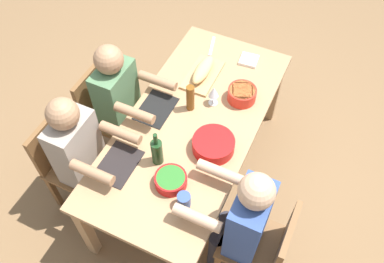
{
  "coord_description": "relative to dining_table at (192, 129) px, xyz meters",
  "views": [
    {
      "loc": [
        1.62,
        0.76,
        3.03
      ],
      "look_at": [
        0.0,
        0.0,
        0.63
      ],
      "focal_mm": 38.14,
      "sensor_mm": 36.0,
      "label": 1
    }
  ],
  "objects": [
    {
      "name": "diner_far_right",
      "position": [
        0.53,
        0.59,
        0.04
      ],
      "size": [
        0.41,
        0.53,
        1.2
      ],
      "color": "#2D2D38",
      "rests_on": "ground_plane"
    },
    {
      "name": "chair_near_center",
      "position": [
        0.0,
        -0.77,
        -0.18
      ],
      "size": [
        0.4,
        0.4,
        0.85
      ],
      "color": "brown",
      "rests_on": "ground_plane"
    },
    {
      "name": "dining_table",
      "position": [
        0.0,
        0.0,
        0.0
      ],
      "size": [
        1.92,
        0.9,
        0.74
      ],
      "color": "#A87F56",
      "rests_on": "ground_plane"
    },
    {
      "name": "ground_plane",
      "position": [
        0.0,
        0.0,
        -0.66
      ],
      "size": [
        8.0,
        8.0,
        0.0
      ],
      "primitive_type": "plane",
      "color": "brown"
    },
    {
      "name": "wine_glass",
      "position": [
        -0.23,
        0.06,
        0.2
      ],
      "size": [
        0.08,
        0.08,
        0.17
      ],
      "color": "silver",
      "rests_on": "dining_table"
    },
    {
      "name": "chair_far_right",
      "position": [
        0.53,
        0.77,
        -0.18
      ],
      "size": [
        0.4,
        0.4,
        0.85
      ],
      "color": "brown",
      "rests_on": "ground_plane"
    },
    {
      "name": "wine_bottle",
      "position": [
        0.39,
        -0.07,
        0.19
      ],
      "size": [
        0.08,
        0.08,
        0.29
      ],
      "color": "#193819",
      "rests_on": "dining_table"
    },
    {
      "name": "serving_bowl_pasta",
      "position": [
        0.15,
        0.23,
        0.14
      ],
      "size": [
        0.29,
        0.29,
        0.1
      ],
      "color": "red",
      "rests_on": "dining_table"
    },
    {
      "name": "serving_bowl_fruit",
      "position": [
        -0.36,
        0.24,
        0.14
      ],
      "size": [
        0.21,
        0.21,
        0.1
      ],
      "color": "red",
      "rests_on": "dining_table"
    },
    {
      "name": "cup_far_right",
      "position": [
        0.61,
        0.23,
        0.13
      ],
      "size": [
        0.08,
        0.08,
        0.11
      ],
      "primitive_type": "cylinder",
      "color": "#334C8C",
      "rests_on": "dining_table"
    },
    {
      "name": "carving_knife",
      "position": [
        -0.8,
        -0.19,
        0.09
      ],
      "size": [
        0.23,
        0.08,
        0.01
      ],
      "primitive_type": "cube",
      "rotation": [
        0.0,
        0.0,
        0.26
      ],
      "color": "silver",
      "rests_on": "dining_table"
    },
    {
      "name": "napkin_stack",
      "position": [
        -0.76,
        0.15,
        0.09
      ],
      "size": [
        0.15,
        0.15,
        0.02
      ],
      "primitive_type": "cube",
      "rotation": [
        0.0,
        0.0,
        0.09
      ],
      "color": "white",
      "rests_on": "dining_table"
    },
    {
      "name": "chair_near_right",
      "position": [
        0.53,
        -0.77,
        -0.18
      ],
      "size": [
        0.4,
        0.4,
        0.85
      ],
      "color": "brown",
      "rests_on": "ground_plane"
    },
    {
      "name": "cutting_board",
      "position": [
        -0.45,
        -0.12,
        0.09
      ],
      "size": [
        0.4,
        0.22,
        0.02
      ],
      "primitive_type": "cube",
      "rotation": [
        0.0,
        0.0,
        0.01
      ],
      "color": "tan",
      "rests_on": "dining_table"
    },
    {
      "name": "beer_bottle",
      "position": [
        -0.12,
        -0.07,
        0.19
      ],
      "size": [
        0.06,
        0.06,
        0.22
      ],
      "primitive_type": "cylinder",
      "color": "brown",
      "rests_on": "dining_table"
    },
    {
      "name": "serving_bowl_greens",
      "position": [
        0.51,
        0.09,
        0.12
      ],
      "size": [
        0.21,
        0.21,
        0.08
      ],
      "color": "red",
      "rests_on": "dining_table"
    },
    {
      "name": "diner_near_center",
      "position": [
        0.0,
        -0.59,
        0.04
      ],
      "size": [
        0.41,
        0.53,
        1.2
      ],
      "color": "#2D2D38",
      "rests_on": "ground_plane"
    },
    {
      "name": "placemat_near_right",
      "position": [
        0.53,
        -0.29,
        0.08
      ],
      "size": [
        0.32,
        0.23,
        0.01
      ],
      "primitive_type": "cube",
      "color": "black",
      "rests_on": "dining_table"
    },
    {
      "name": "bread_loaf",
      "position": [
        -0.45,
        -0.12,
        0.15
      ],
      "size": [
        0.32,
        0.11,
        0.09
      ],
      "primitive_type": "ellipsoid",
      "rotation": [
        0.0,
        0.0,
        0.01
      ],
      "color": "tan",
      "rests_on": "cutting_board"
    },
    {
      "name": "diner_near_right",
      "position": [
        0.53,
        -0.59,
        0.04
      ],
      "size": [
        0.41,
        0.53,
        1.2
      ],
      "color": "#2D2D38",
      "rests_on": "ground_plane"
    },
    {
      "name": "placemat_near_center",
      "position": [
        0.0,
        -0.29,
        0.08
      ],
      "size": [
        0.32,
        0.23,
        0.01
      ],
      "primitive_type": "cube",
      "color": "black",
      "rests_on": "dining_table"
    }
  ]
}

